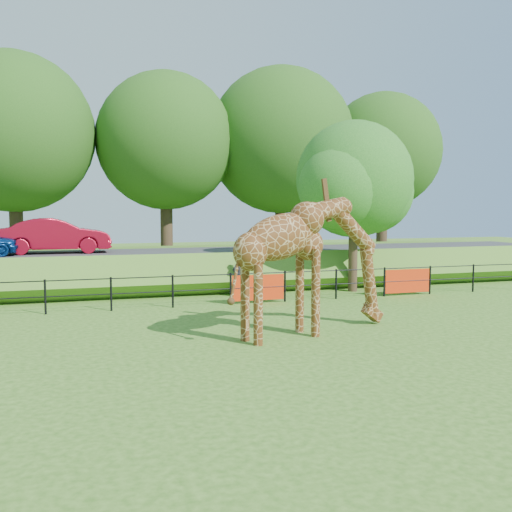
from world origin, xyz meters
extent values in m
plane|color=#316018|center=(0.00, 0.00, 0.00)|extent=(90.00, 90.00, 0.00)
cube|color=#316018|center=(0.00, 15.50, 0.65)|extent=(40.00, 9.00, 1.30)
cube|color=#323235|center=(0.00, 14.00, 1.36)|extent=(40.00, 5.00, 0.12)
imported|color=maroon|center=(-3.83, 14.71, 2.16)|extent=(4.51, 1.63, 1.48)
imported|color=black|center=(2.81, 9.74, 0.77)|extent=(0.64, 0.51, 1.54)
cylinder|color=#302315|center=(7.50, 9.60, 1.60)|extent=(0.36, 0.36, 3.20)
sphere|color=#1F5F1A|center=(7.50, 9.60, 4.46)|extent=(4.60, 4.60, 4.60)
sphere|color=#1F5F1A|center=(8.65, 10.29, 4.00)|extent=(3.45, 3.45, 3.45)
sphere|color=#1F5F1A|center=(6.58, 8.91, 4.12)|extent=(3.22, 3.22, 3.22)
cylinder|color=#302315|center=(-6.00, 22.00, 2.50)|extent=(0.70, 0.70, 5.00)
sphere|color=#1F4A13|center=(-6.00, 22.00, 7.31)|extent=(8.40, 8.40, 8.40)
cylinder|color=#302315|center=(2.00, 22.00, 2.50)|extent=(0.70, 0.70, 5.00)
sphere|color=#1F4A13|center=(2.00, 22.00, 7.14)|extent=(7.80, 7.80, 7.80)
cylinder|color=#302315|center=(9.00, 22.00, 2.50)|extent=(0.70, 0.70, 5.00)
sphere|color=#1F4A13|center=(9.00, 22.00, 7.42)|extent=(8.80, 8.80, 8.80)
cylinder|color=#302315|center=(16.00, 22.00, 2.50)|extent=(0.70, 0.70, 5.00)
sphere|color=#1F4A13|center=(16.00, 22.00, 7.04)|extent=(7.40, 7.40, 7.40)
camera|label=1|loc=(-3.10, -10.79, 3.29)|focal=40.00mm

